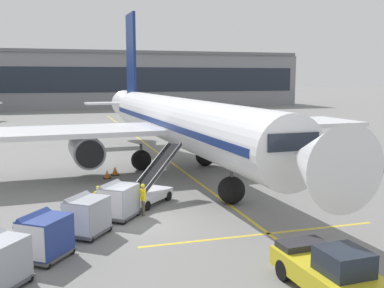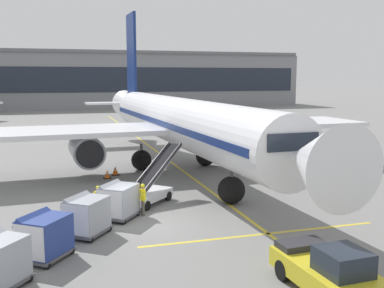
% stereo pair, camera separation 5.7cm
% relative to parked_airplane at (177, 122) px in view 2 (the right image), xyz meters
% --- Properties ---
extents(ground_plane, '(600.00, 600.00, 0.00)m').
position_rel_parked_airplane_xyz_m(ground_plane, '(-4.93, -12.79, -3.87)').
color(ground_plane, slate).
extents(parked_airplane, '(32.40, 41.90, 14.40)m').
position_rel_parked_airplane_xyz_m(parked_airplane, '(0.00, 0.00, 0.00)').
color(parked_airplane, white).
rests_on(parked_airplane, ground).
extents(belt_loader, '(4.50, 4.60, 3.27)m').
position_rel_parked_airplane_xyz_m(belt_loader, '(-4.07, -8.84, -2.97)').
color(belt_loader, silver).
rests_on(belt_loader, ground).
extents(baggage_cart_lead, '(2.48, 2.66, 1.91)m').
position_rel_parked_airplane_xyz_m(baggage_cart_lead, '(-6.22, -11.39, -2.87)').
color(baggage_cart_lead, '#515156').
rests_on(baggage_cart_lead, ground).
extents(baggage_cart_second, '(2.48, 2.66, 1.91)m').
position_rel_parked_airplane_xyz_m(baggage_cart_second, '(-7.99, -13.54, -2.87)').
color(baggage_cart_second, '#515156').
rests_on(baggage_cart_second, ground).
extents(baggage_cart_third, '(2.48, 2.66, 1.91)m').
position_rel_parked_airplane_xyz_m(baggage_cart_third, '(-9.81, -15.95, -2.87)').
color(baggage_cart_third, '#515156').
rests_on(baggage_cart_third, ground).
extents(pushback_tug, '(2.32, 4.50, 1.83)m').
position_rel_parked_airplane_xyz_m(pushback_tug, '(-0.39, -21.89, -3.05)').
color(pushback_tug, gold).
rests_on(pushback_tug, ground).
extents(ground_crew_by_loader, '(0.27, 0.57, 1.74)m').
position_rel_parked_airplane_xyz_m(ground_crew_by_loader, '(-4.86, -11.21, -2.87)').
color(ground_crew_by_loader, '#514C42').
rests_on(ground_crew_by_loader, ground).
extents(ground_crew_by_carts, '(0.57, 0.29, 1.74)m').
position_rel_parked_airplane_xyz_m(ground_crew_by_carts, '(-7.20, -10.99, -2.87)').
color(ground_crew_by_carts, '#514C42').
rests_on(ground_crew_by_carts, ground).
extents(safety_cone_engine_keepout, '(0.55, 0.55, 0.63)m').
position_rel_parked_airplane_xyz_m(safety_cone_engine_keepout, '(-5.75, -1.49, -3.57)').
color(safety_cone_engine_keepout, black).
rests_on(safety_cone_engine_keepout, ground).
extents(safety_cone_wingtip, '(0.59, 0.59, 0.67)m').
position_rel_parked_airplane_xyz_m(safety_cone_wingtip, '(-5.04, -0.46, -3.55)').
color(safety_cone_wingtip, black).
rests_on(safety_cone_wingtip, ground).
extents(apron_guidance_line_lead_in, '(0.20, 110.00, 0.01)m').
position_rel_parked_airplane_xyz_m(apron_guidance_line_lead_in, '(0.32, -0.74, -3.87)').
color(apron_guidance_line_lead_in, yellow).
rests_on(apron_guidance_line_lead_in, ground).
extents(apron_guidance_line_stop_bar, '(12.00, 0.20, 0.01)m').
position_rel_parked_airplane_xyz_m(apron_guidance_line_stop_bar, '(0.04, -15.79, -3.87)').
color(apron_guidance_line_stop_bar, yellow).
rests_on(apron_guidance_line_stop_bar, ground).
extents(terminal_building, '(110.48, 15.86, 13.78)m').
position_rel_parked_airplane_xyz_m(terminal_building, '(-2.91, 82.17, 2.97)').
color(terminal_building, gray).
rests_on(terminal_building, ground).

